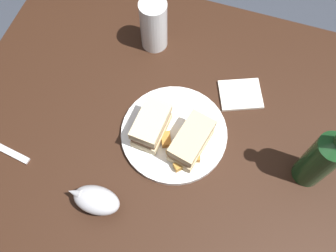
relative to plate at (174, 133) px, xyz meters
name	(u,v)px	position (x,y,z in m)	size (l,w,h in m)	color
ground_plane	(165,200)	(0.04, -0.01, -0.77)	(6.00, 6.00, 0.00)	#333842
dining_table	(164,173)	(0.04, -0.01, -0.39)	(1.06, 0.89, 0.77)	black
plate	(174,133)	(0.00, 0.00, 0.00)	(0.27, 0.27, 0.01)	white
sandwich_half_left	(151,126)	(0.05, 0.02, 0.04)	(0.07, 0.12, 0.07)	beige
sandwich_half_right	(191,141)	(-0.05, 0.02, 0.04)	(0.09, 0.13, 0.07)	#CCB284
potato_wedge_front	(166,139)	(0.01, 0.03, 0.02)	(0.04, 0.02, 0.02)	#AD702D
potato_wedge_middle	(189,158)	(-0.06, 0.06, 0.02)	(0.05, 0.02, 0.02)	#AD702D
potato_wedge_back	(177,149)	(-0.02, 0.04, 0.02)	(0.05, 0.02, 0.02)	#B77F33
potato_wedge_left_edge	(182,165)	(-0.04, 0.08, 0.02)	(0.04, 0.02, 0.02)	#B77F33
pint_glass	(154,27)	(0.14, -0.26, 0.06)	(0.07, 0.07, 0.15)	white
gravy_boat	(96,200)	(0.11, 0.22, 0.03)	(0.12, 0.07, 0.07)	#B7B7BC
cider_bottle	(322,158)	(-0.33, 0.00, 0.10)	(0.07, 0.07, 0.27)	#19421E
napkin	(240,94)	(-0.13, -0.16, 0.00)	(0.11, 0.09, 0.01)	silver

